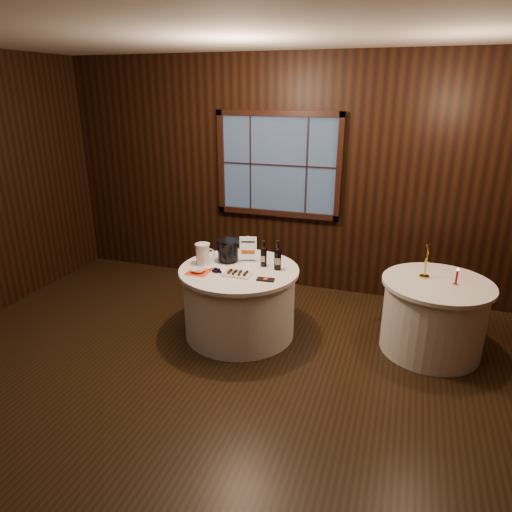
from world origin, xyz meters
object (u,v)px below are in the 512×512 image
(chocolate_box, at_px, (266,280))
(red_candle, at_px, (456,278))
(side_table, at_px, (433,316))
(chocolate_plate, at_px, (238,273))
(grape_bunch, at_px, (218,270))
(sign_stand, at_px, (248,253))
(ice_bucket, at_px, (228,250))
(glass_pitcher, at_px, (203,254))
(main_table, at_px, (239,301))
(cracker_bowl, at_px, (199,270))
(brass_candlestick, at_px, (426,266))
(port_bottle_left, at_px, (264,255))
(port_bottle_right, at_px, (278,257))

(chocolate_box, bearing_deg, red_candle, 9.87)
(side_table, distance_m, chocolate_plate, 2.05)
(side_table, height_order, grape_bunch, grape_bunch)
(chocolate_plate, relative_size, red_candle, 1.64)
(sign_stand, distance_m, chocolate_plate, 0.41)
(red_candle, bearing_deg, side_table, 169.22)
(chocolate_plate, bearing_deg, ice_bucket, 125.37)
(chocolate_box, bearing_deg, side_table, 12.15)
(chocolate_box, distance_m, glass_pitcher, 0.82)
(main_table, distance_m, cracker_bowl, 0.59)
(cracker_bowl, bearing_deg, ice_bucket, 66.65)
(ice_bucket, height_order, glass_pitcher, ice_bucket)
(brass_candlestick, relative_size, red_candle, 2.04)
(glass_pitcher, bearing_deg, brass_candlestick, -11.30)
(cracker_bowl, bearing_deg, side_table, 12.71)
(red_candle, bearing_deg, port_bottle_left, -176.58)
(grape_bunch, bearing_deg, port_bottle_right, 24.88)
(port_bottle_right, height_order, grape_bunch, port_bottle_right)
(ice_bucket, distance_m, chocolate_plate, 0.43)
(port_bottle_left, height_order, chocolate_plate, port_bottle_left)
(grape_bunch, bearing_deg, glass_pitcher, 145.48)
(cracker_bowl, relative_size, red_candle, 0.85)
(sign_stand, height_order, cracker_bowl, sign_stand)
(brass_candlestick, xyz_separation_m, red_candle, (0.29, -0.11, -0.06))
(main_table, xyz_separation_m, ice_bucket, (-0.19, 0.17, 0.51))
(port_bottle_right, xyz_separation_m, grape_bunch, (-0.57, -0.27, -0.12))
(sign_stand, relative_size, grape_bunch, 1.59)
(chocolate_plate, height_order, glass_pitcher, glass_pitcher)
(chocolate_box, bearing_deg, brass_candlestick, 16.13)
(chocolate_plate, distance_m, red_candle, 2.15)
(ice_bucket, bearing_deg, sign_stand, 17.53)
(brass_candlestick, height_order, red_candle, brass_candlestick)
(red_candle, bearing_deg, chocolate_plate, -168.21)
(ice_bucket, xyz_separation_m, red_candle, (2.34, 0.10, -0.06))
(chocolate_plate, bearing_deg, side_table, 13.52)
(brass_candlestick, bearing_deg, ice_bucket, -174.17)
(main_table, distance_m, chocolate_box, 0.57)
(sign_stand, relative_size, port_bottle_right, 0.94)
(main_table, height_order, chocolate_plate, chocolate_plate)
(ice_bucket, relative_size, brass_candlestick, 0.69)
(main_table, bearing_deg, port_bottle_left, 34.57)
(cracker_bowl, bearing_deg, glass_pitcher, 103.06)
(side_table, xyz_separation_m, cracker_bowl, (-2.36, -0.53, 0.40))
(main_table, bearing_deg, red_candle, 7.16)
(cracker_bowl, xyz_separation_m, red_candle, (2.52, 0.50, 0.05))
(grape_bunch, relative_size, cracker_bowl, 1.26)
(port_bottle_left, relative_size, chocolate_plate, 1.00)
(side_table, relative_size, port_bottle_right, 3.38)
(side_table, distance_m, red_candle, 0.48)
(cracker_bowl, bearing_deg, chocolate_plate, 8.81)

